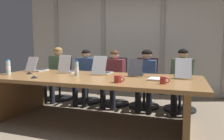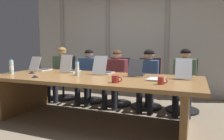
{
  "view_description": "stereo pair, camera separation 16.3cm",
  "coord_description": "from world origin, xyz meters",
  "views": [
    {
      "loc": [
        1.34,
        -2.97,
        1.19
      ],
      "look_at": [
        0.27,
        0.13,
        0.83
      ],
      "focal_mm": 33.61,
      "sensor_mm": 36.0,
      "label": 1
    },
    {
      "loc": [
        1.49,
        -2.91,
        1.19
      ],
      "look_at": [
        0.27,
        0.13,
        0.83
      ],
      "focal_mm": 33.61,
      "sensor_mm": 36.0,
      "label": 2
    }
  ],
  "objects": [
    {
      "name": "laptop_left_mid",
      "position": [
        -0.64,
        0.35,
        0.79
      ],
      "size": [
        0.25,
        0.44,
        0.32
      ],
      "rotation": [
        0.0,
        0.0,
        1.65
      ],
      "color": "#BCBCC1",
      "rests_on": "conference_table"
    },
    {
      "name": "conference_mic_middle",
      "position": [
        -1.16,
        -0.06,
        0.74
      ],
      "size": [
        0.11,
        0.11,
        0.03
      ],
      "primitive_type": "cone",
      "color": "black",
      "rests_on": "conference_table"
    },
    {
      "name": "laptop_right_end",
      "position": [
        1.33,
        0.37,
        0.78
      ],
      "size": [
        0.25,
        0.49,
        0.3
      ],
      "rotation": [
        0.0,
        0.0,
        1.61
      ],
      "color": "#A8ADB7",
      "rests_on": "conference_table"
    },
    {
      "name": "ground_plane",
      "position": [
        0.0,
        0.0,
        0.0
      ],
      "size": [
        12.09,
        12.09,
        0.0
      ],
      "primitive_type": "plane",
      "color": "#7F705B"
    },
    {
      "name": "laptop_left_end",
      "position": [
        -1.32,
        0.35,
        0.78
      ],
      "size": [
        0.26,
        0.43,
        0.28
      ],
      "rotation": [
        0.0,
        0.0,
        1.49
      ],
      "color": "#BCBCC1",
      "rests_on": "conference_table"
    },
    {
      "name": "person_left_mid",
      "position": [
        -0.62,
        0.98,
        0.64
      ],
      "size": [
        0.44,
        0.57,
        1.13
      ],
      "rotation": [
        0.0,
        0.0,
        -1.48
      ],
      "color": "#335184",
      "rests_on": "ground_plane"
    },
    {
      "name": "water_bottle_primary",
      "position": [
        -1.43,
        -0.24,
        0.84
      ],
      "size": [
        0.07,
        0.07,
        0.26
      ],
      "color": "silver",
      "rests_on": "conference_table"
    },
    {
      "name": "person_right_mid",
      "position": [
        0.67,
        0.98,
        0.65
      ],
      "size": [
        0.38,
        0.56,
        1.14
      ],
      "rotation": [
        0.0,
        0.0,
        -1.53
      ],
      "color": "#335184",
      "rests_on": "ground_plane"
    },
    {
      "name": "person_center",
      "position": [
        0.01,
        0.98,
        0.63
      ],
      "size": [
        0.42,
        0.56,
        1.12
      ],
      "rotation": [
        0.0,
        0.0,
        -1.61
      ],
      "color": "brown",
      "rests_on": "ground_plane"
    },
    {
      "name": "office_chair_right_mid",
      "position": [
        0.62,
        1.14,
        0.36
      ],
      "size": [
        0.6,
        0.6,
        0.96
      ],
      "rotation": [
        0.0,
        0.0,
        -1.63
      ],
      "color": "#511E19",
      "rests_on": "ground_plane"
    },
    {
      "name": "laptop_right_mid",
      "position": [
        0.61,
        0.37,
        0.78
      ],
      "size": [
        0.25,
        0.46,
        0.27
      ],
      "rotation": [
        0.0,
        0.0,
        1.65
      ],
      "color": "#2D2D33",
      "rests_on": "conference_table"
    },
    {
      "name": "office_chair_left_mid",
      "position": [
        -0.63,
        1.14,
        0.35
      ],
      "size": [
        0.6,
        0.6,
        0.93
      ],
      "rotation": [
        0.0,
        0.0,
        -1.52
      ],
      "color": "black",
      "rests_on": "ground_plane"
    },
    {
      "name": "person_right_end",
      "position": [
        1.32,
        0.98,
        0.65
      ],
      "size": [
        0.41,
        0.56,
        1.16
      ],
      "rotation": [
        0.0,
        0.0,
        -1.62
      ],
      "color": "#4C6B4C",
      "rests_on": "ground_plane"
    },
    {
      "name": "curtain_backdrop",
      "position": [
        0.0,
        2.39,
        1.36
      ],
      "size": [
        6.04,
        0.17,
        2.72
      ],
      "color": "beige",
      "rests_on": "ground_plane"
    },
    {
      "name": "office_chair_right_end",
      "position": [
        1.3,
        1.14,
        0.36
      ],
      "size": [
        0.6,
        0.6,
        0.97
      ],
      "rotation": [
        0.0,
        0.0,
        -1.67
      ],
      "color": "black",
      "rests_on": "ground_plane"
    },
    {
      "name": "laptop_center",
      "position": [
        0.02,
        0.37,
        0.79
      ],
      "size": [
        0.24,
        0.47,
        0.31
      ],
      "rotation": [
        0.0,
        0.0,
        1.58
      ],
      "color": "#A8ADB7",
      "rests_on": "conference_table"
    },
    {
      "name": "spiral_notepad",
      "position": [
        0.98,
        0.01,
        0.73
      ],
      "size": [
        0.24,
        0.32,
        0.03
      ],
      "rotation": [
        0.0,
        0.0,
        -0.06
      ],
      "color": "silver",
      "rests_on": "conference_table"
    },
    {
      "name": "person_left_end",
      "position": [
        -1.32,
        0.98,
        0.67
      ],
      "size": [
        0.41,
        0.56,
        1.18
      ],
      "rotation": [
        0.0,
        0.0,
        -1.63
      ],
      "color": "#4C6B4C",
      "rests_on": "ground_plane"
    },
    {
      "name": "water_bottle_secondary",
      "position": [
        -0.28,
        -0.01,
        0.84
      ],
      "size": [
        0.06,
        0.06,
        0.25
      ],
      "color": "silver",
      "rests_on": "conference_table"
    },
    {
      "name": "conference_mic_left_side",
      "position": [
        -0.77,
        -0.42,
        0.74
      ],
      "size": [
        0.11,
        0.11,
        0.03
      ],
      "primitive_type": "cone",
      "color": "black",
      "rests_on": "conference_table"
    },
    {
      "name": "office_chair_left_end",
      "position": [
        -1.33,
        1.14,
        0.36
      ],
      "size": [
        0.6,
        0.61,
        0.97
      ],
      "rotation": [
        0.0,
        0.0,
        -1.43
      ],
      "color": "#2D2D38",
      "rests_on": "ground_plane"
    },
    {
      "name": "conference_table",
      "position": [
        0.0,
        0.0,
        0.57
      ],
      "size": [
        3.29,
        1.33,
        0.73
      ],
      "color": "olive",
      "rests_on": "ground_plane"
    },
    {
      "name": "coffee_mug_near",
      "position": [
        1.11,
        -0.32,
        0.77
      ],
      "size": [
        0.12,
        0.08,
        0.09
      ],
      "color": "#B2332D",
      "rests_on": "conference_table"
    },
    {
      "name": "office_chair_center",
      "position": [
        -0.0,
        1.14,
        0.36
      ],
      "size": [
        0.6,
        0.6,
        0.96
      ],
      "rotation": [
        0.0,
        0.0,
        -1.5
      ],
      "color": "#2D2D38",
      "rests_on": "ground_plane"
    },
    {
      "name": "coffee_mug_far",
      "position": [
        0.54,
        -0.41,
        0.77
      ],
      "size": [
        0.14,
        0.09,
        0.09
      ],
      "color": "#B2332D",
      "rests_on": "conference_table"
    }
  ]
}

